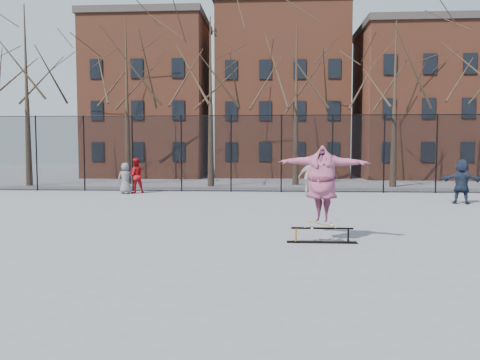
# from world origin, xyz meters

# --- Properties ---
(ground) EXTENTS (100.00, 100.00, 0.00)m
(ground) POSITION_xyz_m (0.00, 0.00, 0.00)
(ground) COLOR slate
(skate_rail) EXTENTS (1.70, 0.26, 0.37)m
(skate_rail) POSITION_xyz_m (1.89, 0.20, 0.15)
(skate_rail) COLOR black
(skate_rail) RESTS_ON ground
(skateboard) EXTENTS (0.74, 0.18, 0.09)m
(skateboard) POSITION_xyz_m (1.87, 0.20, 0.42)
(skateboard) COLOR #945D3B
(skateboard) RESTS_ON skate_rail
(skater) EXTENTS (2.34, 1.30, 1.84)m
(skater) POSITION_xyz_m (1.87, 0.20, 1.38)
(skater) COLOR #65327D
(skater) RESTS_ON skateboard
(bystander_grey) EXTENTS (0.90, 0.77, 1.56)m
(bystander_grey) POSITION_xyz_m (-6.57, 11.64, 0.78)
(bystander_grey) COLOR slate
(bystander_grey) RESTS_ON ground
(bystander_red) EXTENTS (1.09, 1.02, 1.78)m
(bystander_red) POSITION_xyz_m (-6.17, 12.00, 0.89)
(bystander_red) COLOR #AA0F15
(bystander_red) RESTS_ON ground
(bystander_white) EXTENTS (1.05, 0.47, 1.77)m
(bystander_white) POSITION_xyz_m (2.50, 11.32, 0.88)
(bystander_white) COLOR #BCB5AF
(bystander_white) RESTS_ON ground
(bystander_navy) EXTENTS (1.79, 1.10, 1.84)m
(bystander_navy) POSITION_xyz_m (8.45, 8.45, 0.92)
(bystander_navy) COLOR #1C2538
(bystander_navy) RESTS_ON ground
(fence) EXTENTS (34.03, 0.07, 4.00)m
(fence) POSITION_xyz_m (-0.01, 13.00, 2.05)
(fence) COLOR black
(fence) RESTS_ON ground
(tree_row) EXTENTS (33.66, 7.46, 10.67)m
(tree_row) POSITION_xyz_m (-0.25, 17.15, 7.36)
(tree_row) COLOR black
(tree_row) RESTS_ON ground
(rowhouses) EXTENTS (29.00, 7.00, 13.00)m
(rowhouses) POSITION_xyz_m (0.72, 26.00, 6.06)
(rowhouses) COLOR brown
(rowhouses) RESTS_ON ground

